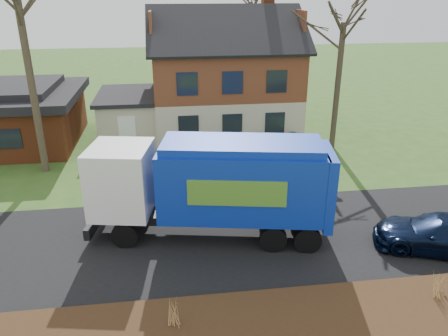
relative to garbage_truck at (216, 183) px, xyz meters
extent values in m
plane|color=#2F511B|center=(0.14, -0.41, -2.26)|extent=(120.00, 120.00, 0.00)
cube|color=black|center=(0.14, -0.41, -2.25)|extent=(80.00, 7.00, 0.02)
cube|color=beige|center=(2.14, 13.59, -0.91)|extent=(9.00, 7.50, 2.70)
cube|color=#5C2A1A|center=(2.14, 13.59, 1.84)|extent=(9.00, 7.50, 2.80)
cube|color=beige|center=(-4.06, 13.09, -0.96)|extent=(3.50, 5.50, 2.60)
cube|color=black|center=(-4.06, 13.09, 0.46)|extent=(3.90, 5.90, 0.24)
cube|color=brown|center=(-11.86, 12.59, -0.86)|extent=(9.00, 7.50, 2.80)
cylinder|color=black|center=(-3.47, -0.39, -1.76)|extent=(1.05, 0.52, 1.01)
cylinder|color=black|center=(-3.10, 1.61, -1.76)|extent=(1.05, 0.52, 1.01)
cylinder|color=black|center=(1.95, -1.40, -1.76)|extent=(1.05, 0.52, 1.01)
cylinder|color=black|center=(2.33, 0.60, -1.76)|extent=(1.05, 0.52, 1.01)
cylinder|color=black|center=(3.19, -1.63, -1.76)|extent=(1.05, 0.52, 1.01)
cylinder|color=black|center=(3.56, 0.37, -1.76)|extent=(1.05, 0.52, 1.01)
cube|color=black|center=(0.05, -0.01, -1.44)|extent=(8.40, 2.67, 0.34)
cube|color=white|center=(-3.52, 0.66, 0.06)|extent=(2.63, 2.79, 2.61)
cube|color=black|center=(-4.57, 0.85, 0.21)|extent=(0.47, 2.11, 0.87)
cube|color=black|center=(-4.66, 0.87, -1.73)|extent=(0.68, 2.42, 0.44)
cube|color=#0D2BA0|center=(0.95, -0.18, 0.06)|extent=(6.44, 3.50, 2.61)
cube|color=#0D2BA0|center=(0.95, -0.18, 1.52)|extent=(6.10, 3.16, 0.29)
cube|color=#0D2BA0|center=(4.04, -0.75, -0.03)|extent=(0.79, 2.49, 2.81)
cube|color=#4E832A|center=(0.58, -1.36, 0.16)|extent=(3.43, 0.68, 0.97)
cube|color=#4E832A|center=(1.03, 1.06, 0.16)|extent=(3.43, 0.68, 0.97)
imported|color=#A3A5AB|center=(-1.37, 3.91, -1.51)|extent=(4.67, 1.98, 1.50)
imported|color=black|center=(8.11, -2.21, -1.56)|extent=(5.17, 3.59, 1.39)
cylinder|color=#463A2A|center=(-8.23, 7.66, 2.12)|extent=(0.36, 0.36, 8.76)
cylinder|color=#3E3325|center=(8.22, 9.20, 1.38)|extent=(0.33, 0.33, 7.29)
cylinder|color=#383021|center=(5.58, 22.41, 1.72)|extent=(0.30, 0.30, 7.96)
cone|color=#B2864E|center=(-1.76, -5.11, -1.54)|extent=(0.04, 0.04, 0.84)
cone|color=#B2864E|center=(-1.89, -5.11, -1.54)|extent=(0.04, 0.04, 0.84)
cone|color=#B2864E|center=(-1.62, -5.11, -1.54)|extent=(0.04, 0.04, 0.84)
cone|color=#B2864E|center=(-1.76, -5.00, -1.54)|extent=(0.04, 0.04, 0.84)
cone|color=#B2864E|center=(-1.76, -5.21, -1.54)|extent=(0.04, 0.04, 0.84)
cone|color=tan|center=(6.28, -4.89, -1.53)|extent=(0.04, 0.04, 0.87)
cone|color=tan|center=(6.12, -4.89, -1.53)|extent=(0.04, 0.04, 0.87)
cone|color=tan|center=(6.43, -4.89, -1.53)|extent=(0.04, 0.04, 0.87)
cone|color=tan|center=(6.28, -4.77, -1.53)|extent=(0.04, 0.04, 0.87)
cone|color=tan|center=(6.28, -5.01, -1.53)|extent=(0.04, 0.04, 0.87)
camera|label=1|loc=(-1.70, -14.86, 6.81)|focal=35.00mm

